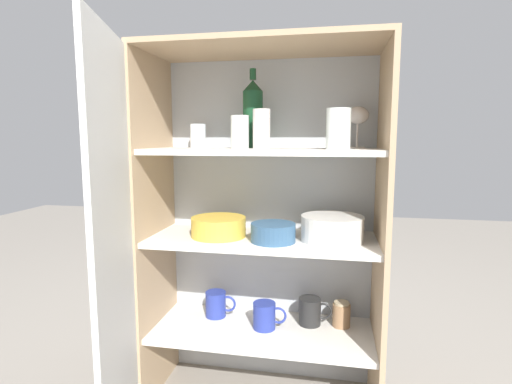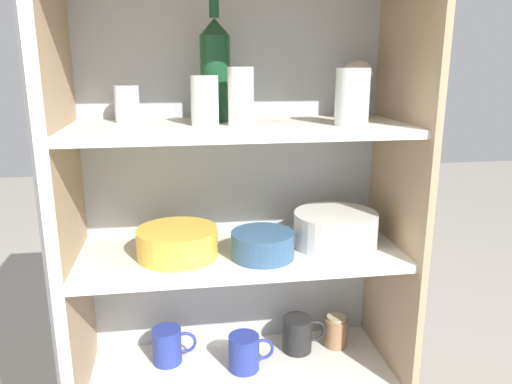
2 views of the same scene
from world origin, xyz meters
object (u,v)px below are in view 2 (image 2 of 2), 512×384
Objects in this scene: wine_bottle at (215,70)px; mixing_bowl_large at (177,241)px; serving_bowl_small at (263,244)px; storage_jar at (336,331)px; coffee_mug_primary at (245,352)px; plate_stack_white at (335,229)px.

wine_bottle is 1.44× the size of mixing_bowl_large.
mixing_bowl_large is 0.21m from serving_bowl_small.
storage_jar is (0.25, 0.14, -0.35)m from serving_bowl_small.
mixing_bowl_large reaches higher than coffee_mug_primary.
storage_jar is at bearing 28.88° from serving_bowl_small.
coffee_mug_primary is at bearing 121.57° from serving_bowl_small.
plate_stack_white is 0.37m from storage_jar.
mixing_bowl_large is 1.58× the size of coffee_mug_primary.
mixing_bowl_large is at bearing 169.68° from serving_bowl_small.
wine_bottle is at bearing 41.04° from mixing_bowl_large.
coffee_mug_primary is at bearing 177.37° from plate_stack_white.
plate_stack_white reaches higher than coffee_mug_primary.
plate_stack_white is 0.21m from serving_bowl_small.
coffee_mug_primary is (0.17, 0.02, -0.35)m from mixing_bowl_large.
serving_bowl_small is (0.10, -0.13, -0.42)m from wine_bottle.
mixing_bowl_large is (-0.11, -0.10, -0.41)m from wine_bottle.
wine_bottle reaches higher than coffee_mug_primary.
coffee_mug_primary is at bearing 8.17° from mixing_bowl_large.
serving_bowl_small reaches higher than storage_jar.
plate_stack_white is 2.27× the size of storage_jar.
coffee_mug_primary is (-0.04, 0.06, -0.34)m from serving_bowl_small.
storage_jar is (0.29, 0.07, -0.00)m from coffee_mug_primary.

